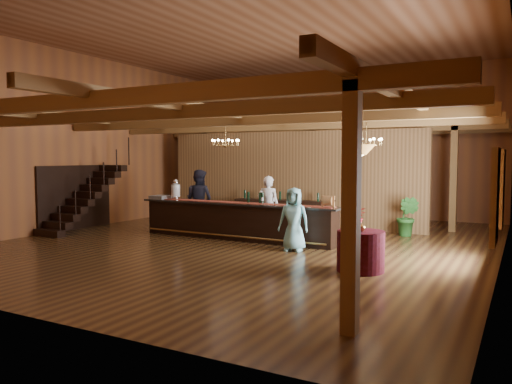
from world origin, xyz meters
The scene contains 31 objects.
floor centered at (0.00, 0.00, 0.00)m, with size 14.00×14.00×0.00m, color brown.
ceiling centered at (0.00, 0.00, 5.50)m, with size 14.00×14.00×0.00m, color #8F5E3F.
wall_back centered at (0.00, 7.00, 2.75)m, with size 12.00×0.10×5.50m, color #965429.
wall_front centered at (0.00, -7.00, 2.75)m, with size 12.00×0.10×5.50m, color #965429.
wall_left centered at (-6.00, 0.00, 2.75)m, with size 0.10×14.00×5.50m, color #965429.
wall_right centered at (6.00, 0.00, 2.75)m, with size 0.10×14.00×5.50m, color #965429.
beam_grid centered at (0.00, 0.51, 3.24)m, with size 11.90×13.90×0.39m.
support_posts centered at (0.00, -0.50, 1.60)m, with size 9.20×10.20×3.20m.
partition_wall centered at (-0.50, 3.50, 1.55)m, with size 9.00×0.18×3.10m, color brown.
window_right_front centered at (5.95, -1.60, 1.55)m, with size 0.12×1.05×1.75m, color white.
window_right_back centered at (5.95, 1.00, 1.55)m, with size 0.12×1.05×1.75m, color white.
staircase centered at (-5.45, -0.74, 1.00)m, with size 1.00×2.80×2.00m.
backroom_boxes centered at (-0.29, 5.50, 0.53)m, with size 4.10×0.60×1.10m.
tasting_bar centered at (-0.55, 0.18, 0.51)m, with size 6.06×0.90×1.02m.
beverage_dispenser centered at (-2.71, 0.28, 1.29)m, with size 0.26×0.26×0.60m.
glass_rack_tray centered at (-3.21, 0.19, 1.06)m, with size 0.50×0.50×0.10m, color gray.
raffle_drum centered at (2.14, 0.08, 1.18)m, with size 0.34×0.24×0.30m.
bar_bottle_0 centered at (-0.24, 0.29, 1.16)m, with size 0.07×0.07×0.30m, color black.
bar_bottle_1 centered at (0.13, 0.29, 1.16)m, with size 0.07×0.07×0.30m, color black.
bar_bottle_2 centered at (0.20, 0.29, 1.16)m, with size 0.07×0.07×0.30m, color black.
backbar_shelf centered at (-0.64, 3.13, 0.43)m, with size 3.05×0.48×0.86m, color black.
round_table centered at (3.59, -2.00, 0.40)m, with size 0.93×0.93×0.81m, color #440B1C.
chandelier_left centered at (-1.24, 0.72, 2.68)m, with size 0.80×0.80×0.67m.
chandelier_right centered at (2.89, 0.69, 2.64)m, with size 0.80×0.80×0.71m.
pendant_lamp centered at (3.59, -2.00, 2.40)m, with size 0.52×0.52×0.90m.
bartender centered at (0.07, 0.88, 0.87)m, with size 0.63×0.42×1.74m, color white.
staff_second centered at (-2.38, 1.01, 0.94)m, with size 0.91×0.71×1.88m, color #1E1E2D.
guest centered at (1.55, -0.66, 0.76)m, with size 0.75×0.49×1.53m, color #7FCBD3.
floor_plant centered at (3.49, 2.90, 0.57)m, with size 0.63×0.51×1.14m, color #23591E.
table_flowers centered at (3.49, -2.06, 1.10)m, with size 0.53×0.46×0.59m, color #B10C17.
table_vase centered at (3.60, -2.05, 0.97)m, with size 0.16×0.16×0.33m, color #B28A48.
Camera 1 is at (6.42, -11.54, 2.25)m, focal length 35.00 mm.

